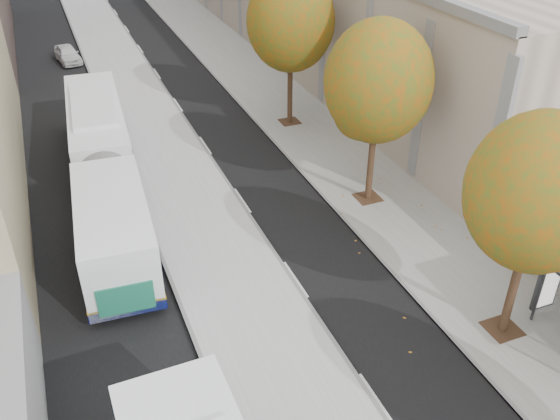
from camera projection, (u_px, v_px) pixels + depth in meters
bus_platform at (144, 115)px, 34.30m from camera, size 4.25×150.00×0.15m
sidewalk at (273, 97)px, 36.86m from camera, size 4.75×150.00×0.08m
tree_c at (539, 193)px, 16.68m from camera, size 4.20×4.20×7.28m
tree_d at (378, 82)px, 23.61m from camera, size 4.40×4.40×7.60m
tree_e at (291, 21)px, 30.54m from camera, size 4.60×4.60×7.92m
bus_far at (104, 166)px, 25.84m from camera, size 3.64×17.42×2.88m
distant_car at (68, 54)px, 42.28m from camera, size 1.88×3.65×1.19m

